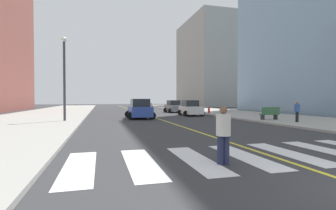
{
  "coord_description": "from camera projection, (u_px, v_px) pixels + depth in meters",
  "views": [
    {
      "loc": [
        -5.69,
        -3.67,
        1.95
      ],
      "look_at": [
        2.08,
        25.29,
        1.31
      ],
      "focal_mm": 26.91,
      "sensor_mm": 36.0,
      "label": 1
    }
  ],
  "objects": [
    {
      "name": "street_lamp",
      "position": [
        64.0,
        71.0,
        21.48
      ],
      "size": [
        0.44,
        0.44,
        7.17
      ],
      "color": "#38383D",
      "rests_on": "sidewalk_kerb_west"
    },
    {
      "name": "lane_divider_paint",
      "position": [
        135.0,
        111.0,
        43.68
      ],
      "size": [
        0.16,
        80.0,
        0.01
      ],
      "primitive_type": "cube",
      "color": "yellow",
      "rests_on": "ground"
    },
    {
      "name": "car_silver_third",
      "position": [
        146.0,
        104.0,
        61.12
      ],
      "size": [
        2.77,
        4.31,
        1.89
      ],
      "rotation": [
        0.0,
        0.0,
        3.19
      ],
      "color": "#B7B7BC",
      "rests_on": "ground"
    },
    {
      "name": "car_gray_fourth",
      "position": [
        174.0,
        107.0,
        38.47
      ],
      "size": [
        2.65,
        4.19,
        1.86
      ],
      "rotation": [
        0.0,
        0.0,
        3.16
      ],
      "color": "slate",
      "rests_on": "ground"
    },
    {
      "name": "pedestrian_waiting_east",
      "position": [
        297.0,
        111.0,
        20.25
      ],
      "size": [
        0.41,
        0.41,
        1.65
      ],
      "rotation": [
        0.0,
        0.0,
        3.74
      ],
      "color": "black",
      "rests_on": "sidewalk_kerb_east"
    },
    {
      "name": "sidewalk_kerb_west",
      "position": [
        21.0,
        122.0,
        21.21
      ],
      "size": [
        10.0,
        120.0,
        0.15
      ],
      "primitive_type": "cube",
      "color": "#9E9B93",
      "rests_on": "ground"
    },
    {
      "name": "parking_garage_concrete",
      "position": [
        216.0,
        64.0,
        77.66
      ],
      "size": [
        18.0,
        24.0,
        25.94
      ],
      "primitive_type": "cube",
      "color": "#9E9B93",
      "rests_on": "ground"
    },
    {
      "name": "car_blue_second",
      "position": [
        140.0,
        109.0,
        25.93
      ],
      "size": [
        2.87,
        4.57,
        2.03
      ],
      "rotation": [
        0.0,
        0.0,
        -0.01
      ],
      "color": "#2D479E",
      "rests_on": "ground"
    },
    {
      "name": "sidewalk_kerb_east",
      "position": [
        270.0,
        117.0,
        27.53
      ],
      "size": [
        10.0,
        120.0,
        0.15
      ],
      "primitive_type": "cube",
      "color": "#9E9B93",
      "rests_on": "ground"
    },
    {
      "name": "fire_hydrant",
      "position": [
        209.0,
        110.0,
        33.35
      ],
      "size": [
        0.26,
        0.26,
        0.89
      ],
      "color": "red",
      "rests_on": "sidewalk_kerb_east"
    },
    {
      "name": "park_bench",
      "position": [
        270.0,
        114.0,
        22.62
      ],
      "size": [
        1.81,
        0.58,
        1.12
      ],
      "rotation": [
        0.0,
        0.0,
        1.56
      ],
      "color": "#33603D",
      "rests_on": "sidewalk_kerb_east"
    },
    {
      "name": "crosswalk_paint",
      "position": [
        267.0,
        155.0,
        8.92
      ],
      "size": [
        13.5,
        4.0,
        0.01
      ],
      "color": "silver",
      "rests_on": "ground"
    },
    {
      "name": "pedestrian_crossing",
      "position": [
        223.0,
        132.0,
        7.57
      ],
      "size": [
        0.43,
        0.43,
        1.76
      ],
      "rotation": [
        0.0,
        0.0,
        3.09
      ],
      "color": "#232847",
      "rests_on": "ground"
    },
    {
      "name": "car_white_nearest",
      "position": [
        191.0,
        108.0,
        30.72
      ],
      "size": [
        2.73,
        4.28,
        1.88
      ],
      "rotation": [
        0.0,
        0.0,
        3.1
      ],
      "color": "silver",
      "rests_on": "ground"
    }
  ]
}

